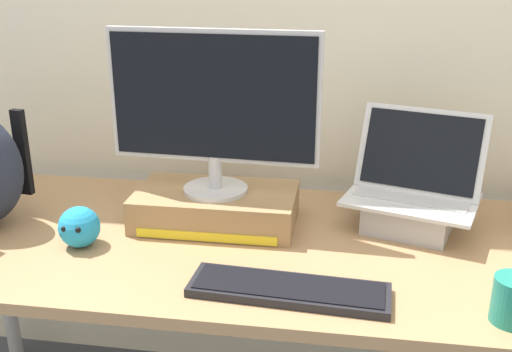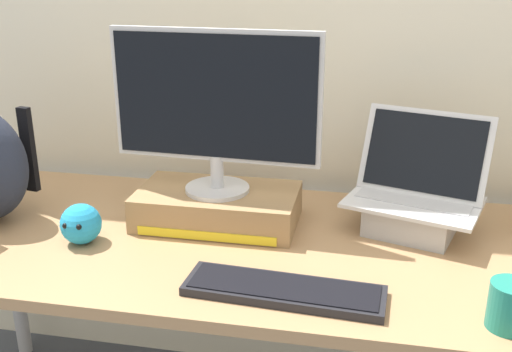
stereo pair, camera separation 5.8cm
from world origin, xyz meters
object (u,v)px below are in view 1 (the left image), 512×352
object	(u,v)px
desktop_monitor	(213,107)
plush_toy	(79,227)
external_keyboard	(289,290)
open_laptop	(411,204)
toner_box_yellow	(216,207)

from	to	relation	value
desktop_monitor	plush_toy	bearing A→B (deg)	-145.76
desktop_monitor	external_keyboard	distance (m)	0.53
plush_toy	open_laptop	bearing A→B (deg)	16.38
desktop_monitor	external_keyboard	xyz separation A→B (m)	(0.24, -0.35, -0.32)
toner_box_yellow	open_laptop	size ratio (longest dim) A/B	1.11
toner_box_yellow	external_keyboard	bearing A→B (deg)	-55.30
open_laptop	external_keyboard	bearing A→B (deg)	-108.71
desktop_monitor	plush_toy	xyz separation A→B (m)	(-0.31, -0.19, -0.28)
open_laptop	external_keyboard	size ratio (longest dim) A/B	0.88
external_keyboard	plush_toy	xyz separation A→B (m)	(-0.55, 0.15, 0.04)
toner_box_yellow	external_keyboard	world-z (taller)	toner_box_yellow
external_keyboard	plush_toy	distance (m)	0.58
toner_box_yellow	desktop_monitor	world-z (taller)	desktop_monitor
toner_box_yellow	desktop_monitor	size ratio (longest dim) A/B	0.78
toner_box_yellow	plush_toy	distance (m)	0.37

